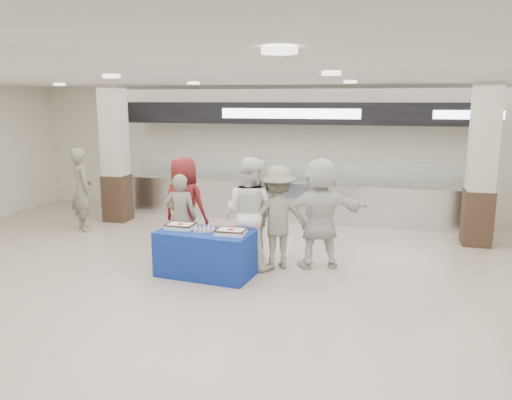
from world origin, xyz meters
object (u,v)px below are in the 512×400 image
(display_table, at_px, (205,253))
(soldier_a, at_px, (181,218))
(civilian_white, at_px, (320,213))
(sheet_cake_right, at_px, (231,231))
(civilian_maroon, at_px, (184,206))
(cupcake_tray, at_px, (204,229))
(sheet_cake_left, at_px, (181,226))
(soldier_bg, at_px, (82,189))
(chef_short, at_px, (255,217))
(chef_tall, at_px, (250,213))
(soldier_b, at_px, (277,217))

(display_table, relative_size, soldier_a, 0.98)
(display_table, height_order, civilian_white, civilian_white)
(sheet_cake_right, relative_size, civilian_maroon, 0.26)
(cupcake_tray, bearing_deg, sheet_cake_right, -8.44)
(sheet_cake_left, relative_size, soldier_a, 0.29)
(display_table, height_order, soldier_a, soldier_a)
(display_table, height_order, sheet_cake_left, sheet_cake_left)
(civilian_white, distance_m, soldier_bg, 5.53)
(sheet_cake_left, distance_m, soldier_bg, 3.77)
(sheet_cake_right, xyz_separation_m, chef_short, (0.15, 0.90, 0.04))
(sheet_cake_right, distance_m, chef_tall, 0.72)
(display_table, height_order, cupcake_tray, cupcake_tray)
(sheet_cake_right, relative_size, civilian_white, 0.25)
(sheet_cake_left, xyz_separation_m, soldier_bg, (-3.20, 2.00, 0.12))
(sheet_cake_left, xyz_separation_m, sheet_cake_right, (0.92, -0.13, 0.00))
(cupcake_tray, height_order, chef_tall, chef_tall)
(sheet_cake_right, bearing_deg, soldier_bg, 152.69)
(display_table, xyz_separation_m, soldier_b, (1.05, 0.72, 0.51))
(display_table, bearing_deg, soldier_a, 143.32)
(chef_short, bearing_deg, chef_tall, 74.32)
(civilian_maroon, bearing_deg, cupcake_tray, 136.81)
(cupcake_tray, distance_m, soldier_b, 1.28)
(chef_tall, bearing_deg, soldier_bg, -2.10)
(chef_short, relative_size, soldier_bg, 0.92)
(display_table, xyz_separation_m, chef_tall, (0.59, 0.64, 0.58))
(soldier_bg, bearing_deg, civilian_white, -151.76)
(soldier_b, height_order, soldier_bg, soldier_bg)
(cupcake_tray, height_order, soldier_a, soldier_a)
(chef_short, distance_m, soldier_b, 0.46)
(civilian_maroon, xyz_separation_m, soldier_a, (0.11, -0.42, -0.12))
(soldier_b, relative_size, soldier_bg, 0.97)
(chef_tall, height_order, civilian_white, same)
(sheet_cake_left, xyz_separation_m, soldier_a, (-0.23, 0.55, -0.01))
(civilian_white, bearing_deg, cupcake_tray, 6.00)
(sheet_cake_left, distance_m, soldier_a, 0.60)
(display_table, bearing_deg, civilian_white, 33.77)
(soldier_a, bearing_deg, display_table, 130.49)
(display_table, distance_m, soldier_b, 1.37)
(display_table, bearing_deg, soldier_bg, 156.27)
(soldier_a, relative_size, soldier_b, 0.89)
(cupcake_tray, bearing_deg, soldier_a, 137.71)
(display_table, xyz_separation_m, soldier_a, (-0.70, 0.64, 0.42))
(sheet_cake_right, height_order, civilian_white, civilian_white)
(civilian_maroon, xyz_separation_m, soldier_bg, (-2.86, 1.02, 0.00))
(soldier_bg, bearing_deg, cupcake_tray, -169.15)
(cupcake_tray, relative_size, soldier_bg, 0.23)
(display_table, distance_m, civilian_white, 2.06)
(soldier_a, distance_m, soldier_b, 1.75)
(display_table, xyz_separation_m, chef_short, (0.61, 0.85, 0.47))
(civilian_maroon, relative_size, civilian_white, 0.95)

